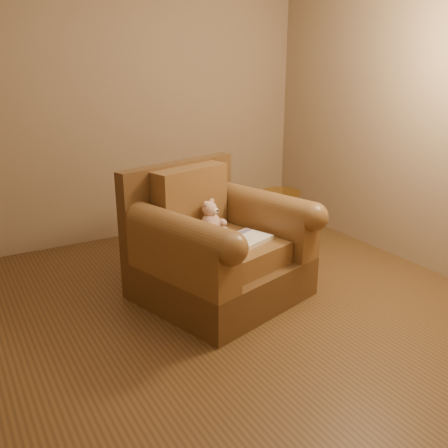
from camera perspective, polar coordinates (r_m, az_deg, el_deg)
floor at (r=3.59m, az=-0.46°, el=-10.70°), size 4.00×4.00×0.00m
room at (r=3.13m, az=-0.54°, el=17.87°), size 4.02×4.02×2.71m
armchair at (r=3.77m, az=-0.94°, el=-2.78°), size 1.33×1.29×0.98m
teddy_bear at (r=3.81m, az=-1.37°, el=0.43°), size 0.20×0.22×0.27m
guidebook at (r=3.62m, az=2.16°, el=-1.93°), size 0.49×0.39×0.03m
side_table at (r=4.88m, az=6.45°, el=0.96°), size 0.38×0.38×0.53m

